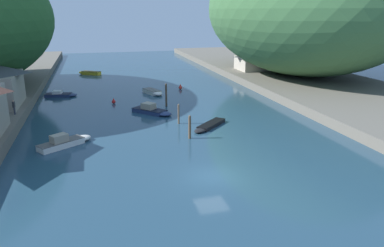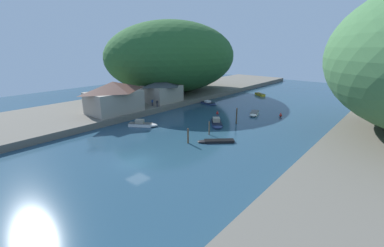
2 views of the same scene
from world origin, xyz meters
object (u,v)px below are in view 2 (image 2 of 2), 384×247
at_px(boat_red_skiff, 259,94).
at_px(boat_white_cruiser, 217,123).
at_px(boat_moored_right, 209,103).
at_px(channel_buoy_far, 281,115).
at_px(person_on_quay, 152,102).
at_px(boat_small_dinghy, 143,124).
at_px(boathouse_shed, 162,90).
at_px(person_by_boathouse, 157,103).
at_px(waterfront_building, 114,97).
at_px(channel_buoy_near, 217,113).
at_px(boat_near_quay, 254,114).
at_px(boat_mid_channel, 215,141).

bearing_deg(boat_red_skiff, boat_white_cruiser, -133.82).
height_order(boat_moored_right, channel_buoy_far, channel_buoy_far).
xyz_separation_m(boat_moored_right, person_on_quay, (-5.74, -14.07, 1.89)).
distance_m(boat_red_skiff, person_on_quay, 35.31).
bearing_deg(boat_small_dinghy, boathouse_shed, -179.50).
xyz_separation_m(boathouse_shed, person_by_boathouse, (3.56, -4.87, -1.83)).
distance_m(waterfront_building, channel_buoy_near, 22.26).
bearing_deg(boathouse_shed, channel_buoy_far, 20.24).
xyz_separation_m(boathouse_shed, person_on_quay, (1.90, -4.86, -1.83)).
bearing_deg(boat_small_dinghy, boat_moored_right, 150.48).
distance_m(boat_white_cruiser, boat_near_quay, 11.44).
distance_m(boat_small_dinghy, person_by_boathouse, 10.82).
bearing_deg(boat_red_skiff, channel_buoy_far, -109.77).
relative_size(boat_near_quay, person_by_boathouse, 2.79).
bearing_deg(channel_buoy_far, boat_near_quay, -152.29).
relative_size(waterfront_building, person_on_quay, 6.55).
bearing_deg(boat_moored_right, person_by_boathouse, -5.87).
bearing_deg(waterfront_building, boat_small_dinghy, -0.56).
bearing_deg(person_on_quay, waterfront_building, 178.85).
bearing_deg(boat_near_quay, boathouse_shed, -1.53).
bearing_deg(boat_moored_right, boat_near_quay, 91.85).
bearing_deg(person_by_boathouse, boat_small_dinghy, -139.60).
bearing_deg(waterfront_building, channel_buoy_near, 47.47).
bearing_deg(boat_white_cruiser, boat_near_quay, -141.68).
bearing_deg(boathouse_shed, boat_small_dinghy, -55.34).
relative_size(waterfront_building, person_by_boathouse, 6.55).
distance_m(waterfront_building, boat_mid_channel, 24.78).
bearing_deg(person_by_boathouse, person_on_quay, 96.36).
height_order(channel_buoy_far, person_on_quay, person_on_quay).
relative_size(boat_red_skiff, boat_moored_right, 0.96).
relative_size(boat_red_skiff, boat_near_quay, 1.00).
xyz_separation_m(boat_red_skiff, boat_mid_channel, (12.87, -40.70, -0.15)).
height_order(boat_red_skiff, boat_moored_right, boat_moored_right).
height_order(boat_white_cruiser, boat_red_skiff, boat_white_cruiser).
relative_size(boat_red_skiff, person_by_boathouse, 2.80).
relative_size(boat_white_cruiser, person_by_boathouse, 3.19).
distance_m(waterfront_building, boat_small_dinghy, 10.11).
height_order(waterfront_building, channel_buoy_far, waterfront_building).
height_order(boat_small_dinghy, person_on_quay, person_on_quay).
distance_m(waterfront_building, boat_red_skiff, 44.36).
distance_m(boathouse_shed, channel_buoy_near, 15.68).
bearing_deg(boat_moored_right, boathouse_shed, -29.37).
bearing_deg(channel_buoy_near, boat_moored_right, 137.64).
bearing_deg(waterfront_building, boathouse_shed, 91.06).
height_order(boathouse_shed, channel_buoy_near, boathouse_shed).
bearing_deg(channel_buoy_near, boat_mid_channel, -56.04).
height_order(boat_mid_channel, person_by_boathouse, person_by_boathouse).
distance_m(boathouse_shed, boat_white_cruiser, 20.26).
relative_size(channel_buoy_far, person_by_boathouse, 0.52).
bearing_deg(person_by_boathouse, waterfront_building, 165.96).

